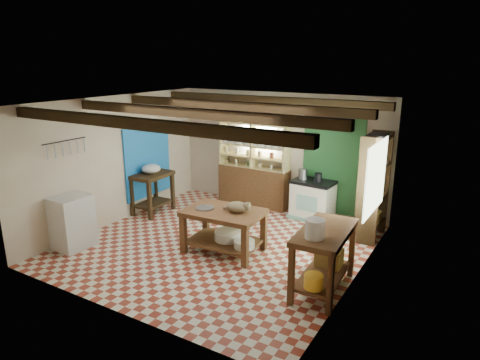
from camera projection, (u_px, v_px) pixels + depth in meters
The scene contains 30 objects.
floor at pixel (219, 245), 7.86m from camera, with size 5.00×5.00×0.02m, color maroon.
ceiling at pixel (217, 102), 7.14m from camera, with size 5.00×5.00×0.02m, color #4F4F54.
wall_back at pixel (280, 151), 9.57m from camera, with size 5.00×0.04×2.60m, color beige.
wall_front at pixel (109, 222), 5.43m from camera, with size 5.00×0.04×2.60m, color beige.
wall_left at pixel (116, 160), 8.73m from camera, with size 0.04×5.00×2.60m, color beige.
wall_right at pixel (360, 200), 6.27m from camera, with size 0.04×5.00×2.60m, color beige.
ceiling_beams at pixel (217, 109), 7.18m from camera, with size 5.00×3.80×0.15m, color #362513.
blue_wall_patch at pixel (148, 161), 9.51m from camera, with size 0.04×1.40×1.60m, color blue.
green_wall_patch at pixel (333, 160), 8.94m from camera, with size 1.30×0.04×2.30m, color #215428.
window_back at pixel (260, 132), 9.69m from camera, with size 0.90×0.02×0.80m, color #B4C7B0.
window_right at pixel (376, 178), 7.08m from camera, with size 0.02×1.30×1.20m, color #B4C7B0.
utensil_rail at pixel (65, 148), 7.57m from camera, with size 0.06×0.90×0.28m, color black.
pot_rack at pixel (329, 118), 8.34m from camera, with size 0.86×0.12×0.36m, color black.
shelving_unit at pixel (254, 159), 9.74m from camera, with size 1.70×0.34×2.20m, color #D0BC78.
tall_rack at pixel (374, 187), 7.95m from camera, with size 0.40×0.86×2.00m, color #362513.
work_table at pixel (224, 231), 7.52m from camera, with size 1.34×0.90×0.76m, color brown.
stove at pixel (313, 200), 9.05m from camera, with size 0.86×0.58×0.84m, color white.
prep_table at pixel (153, 193), 9.39m from camera, with size 0.61×0.89×0.90m, color #362513.
white_cabinet at pixel (72, 222), 7.66m from camera, with size 0.53×0.64×0.96m, color silver.
right_counter at pixel (324, 260), 6.23m from camera, with size 0.66×1.33×0.95m, color brown.
cat at pixel (238, 207), 7.33m from camera, with size 0.39×0.30×0.18m, color #89754F.
steel_tray at pixel (205, 208), 7.52m from camera, with size 0.33×0.33×0.02m, color #93939A.
basin_large at pixel (228, 235), 7.57m from camera, with size 0.47×0.47×0.16m, color silver.
basin_small at pixel (244, 244), 7.27m from camera, with size 0.36×0.36×0.13m, color silver.
kettle_left at pixel (303, 174), 9.04m from camera, with size 0.19×0.19×0.22m, color #93939A.
kettle_right at pixel (318, 177), 8.85m from camera, with size 0.15×0.15×0.18m, color black.
enamel_bowl at pixel (151, 169), 9.24m from camera, with size 0.40×0.40×0.20m, color silver.
white_bucket at pixel (315, 229), 5.78m from camera, with size 0.27×0.27×0.27m, color silver.
wicker_basket at pixel (329, 257), 6.51m from camera, with size 0.38×0.31×0.27m, color #A78A43.
yellow_tub at pixel (314, 281), 5.88m from camera, with size 0.27×0.27×0.20m, color yellow.
Camera 1 is at (4.02, -6.02, 3.31)m, focal length 32.00 mm.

